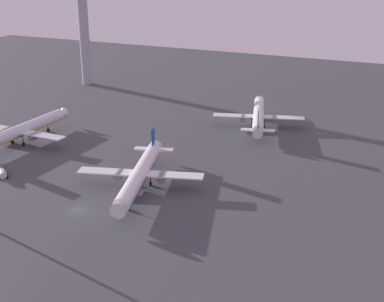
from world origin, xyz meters
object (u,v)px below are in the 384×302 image
control_tower (83,20)px  fuel_truck (2,171)px  airplane_near_gate (21,131)px  airplane_taxiway_distant (259,116)px  airplane_far_stand (140,174)px

control_tower → fuel_truck: bearing=-67.4°
control_tower → fuel_truck: (40.23, -96.85, -26.70)m
fuel_truck → airplane_near_gate: bearing=70.0°
airplane_near_gate → airplane_taxiway_distant: (62.04, 45.91, -0.19)m
airplane_taxiway_distant → fuel_truck: airplane_taxiway_distant is taller
control_tower → airplane_far_stand: 120.14m
airplane_far_stand → fuel_truck: bearing=-3.9°
airplane_far_stand → control_tower: bearing=-65.2°
airplane_near_gate → fuel_truck: (12.93, -22.67, -2.66)m
control_tower → airplane_far_stand: bearing=-48.8°
control_tower → fuel_truck: 108.22m
control_tower → airplane_far_stand: control_tower is taller
fuel_truck → airplane_far_stand: bearing=-37.2°
airplane_far_stand → airplane_taxiway_distant: 61.42m
control_tower → airplane_near_gate: control_tower is taller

